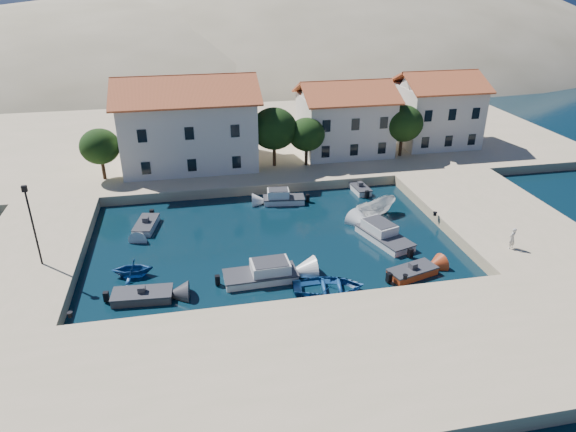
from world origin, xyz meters
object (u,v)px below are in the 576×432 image
object	(u,v)px
building_left	(188,120)
lamppost	(31,218)
cabin_cruiser_south	(260,274)
boat_east	(375,216)
building_mid	(345,116)
building_right	(437,107)
pedestrian	(512,238)
rowboat_south	(328,291)
cabin_cruiser_east	(384,236)

from	to	relation	value
building_left	lamppost	world-z (taller)	building_left
cabin_cruiser_south	boat_east	bearing A→B (deg)	33.83
building_mid	cabin_cruiser_south	world-z (taller)	building_mid
building_mid	building_right	world-z (taller)	building_right
building_left	pedestrian	world-z (taller)	building_left
building_left	boat_east	world-z (taller)	building_left
pedestrian	boat_east	bearing A→B (deg)	-79.56
lamppost	boat_east	world-z (taller)	lamppost
lamppost	boat_east	size ratio (longest dim) A/B	1.40
building_right	cabin_cruiser_south	bearing A→B (deg)	-135.00
boat_east	pedestrian	world-z (taller)	pedestrian
building_right	boat_east	world-z (taller)	building_right
building_right	cabin_cruiser_south	xyz separation A→B (m)	(-25.77, -25.77, -5.00)
pedestrian	rowboat_south	bearing A→B (deg)	-21.75
lamppost	rowboat_south	distance (m)	21.69
building_left	building_mid	distance (m)	18.04
building_mid	cabin_cruiser_east	world-z (taller)	building_mid
building_mid	boat_east	distance (m)	16.96
cabin_cruiser_east	pedestrian	xyz separation A→B (m)	(8.48, -4.81, 1.39)
boat_east	pedestrian	size ratio (longest dim) A/B	2.56
lamppost	cabin_cruiser_east	bearing A→B (deg)	0.34
cabin_cruiser_south	rowboat_south	world-z (taller)	cabin_cruiser_south
lamppost	cabin_cruiser_south	size ratio (longest dim) A/B	1.14
building_mid	cabin_cruiser_south	distance (m)	28.73
building_mid	pedestrian	distance (m)	26.52
building_right	building_left	bearing A→B (deg)	-176.19
pedestrian	building_right	bearing A→B (deg)	-130.74
building_right	cabin_cruiser_east	xyz separation A→B (m)	(-14.66, -21.84, -5.00)
cabin_cruiser_south	rowboat_south	bearing A→B (deg)	-30.67
rowboat_south	pedestrian	world-z (taller)	pedestrian
cabin_cruiser_east	cabin_cruiser_south	bearing A→B (deg)	91.72
building_left	lamppost	size ratio (longest dim) A/B	2.36
cabin_cruiser_south	pedestrian	size ratio (longest dim) A/B	3.14
building_mid	boat_east	world-z (taller)	building_mid
rowboat_south	building_right	bearing A→B (deg)	-28.80
building_right	lamppost	size ratio (longest dim) A/B	1.52
building_right	cabin_cruiser_south	world-z (taller)	building_right
building_left	pedestrian	size ratio (longest dim) A/B	8.47
cabin_cruiser_south	boat_east	world-z (taller)	cabin_cruiser_south
cabin_cruiser_east	boat_east	distance (m)	4.91
boat_east	pedestrian	distance (m)	12.36
boat_east	pedestrian	bearing A→B (deg)	-162.93
lamppost	boat_east	distance (m)	28.61
cabin_cruiser_south	cabin_cruiser_east	distance (m)	11.79
lamppost	building_left	bearing A→B (deg)	60.10
lamppost	building_right	bearing A→B (deg)	27.93
lamppost	pedestrian	bearing A→B (deg)	-7.51
rowboat_south	boat_east	bearing A→B (deg)	-25.82
lamppost	pedestrian	distance (m)	35.74
building_right	lamppost	distance (m)	46.98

